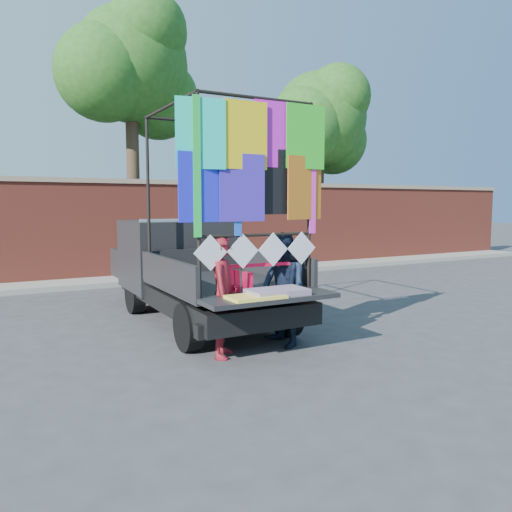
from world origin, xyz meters
TOP-DOWN VIEW (x-y plane):
  - ground at (0.00, 0.00)m, footprint 90.00×90.00m
  - brick_wall at (0.00, 7.00)m, footprint 30.00×0.45m
  - curb at (0.00, 6.30)m, footprint 30.00×1.20m
  - tree_mid at (1.02, 8.12)m, footprint 4.20×3.30m
  - tree_right at (7.52, 8.12)m, footprint 4.20×3.30m
  - pickup_truck at (0.28, 2.11)m, footprint 2.10×5.28m
  - woman at (-0.19, -0.40)m, footprint 0.63×0.69m
  - man at (0.74, -0.35)m, footprint 0.60×0.77m
  - streamer_bundle at (0.16, -0.39)m, footprint 1.06×0.14m

SIDE VIEW (x-z plane):
  - ground at x=0.00m, z-range 0.00..0.00m
  - curb at x=0.00m, z-range 0.00..0.12m
  - woman at x=-0.19m, z-range 0.00..1.58m
  - man at x=0.74m, z-range 0.00..1.58m
  - pickup_truck at x=0.28m, z-range -0.82..2.50m
  - streamer_bundle at x=0.16m, z-range 0.59..1.31m
  - brick_wall at x=0.00m, z-range 0.02..2.63m
  - tree_right at x=7.52m, z-range 1.44..8.06m
  - tree_mid at x=1.02m, z-range 1.83..9.56m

